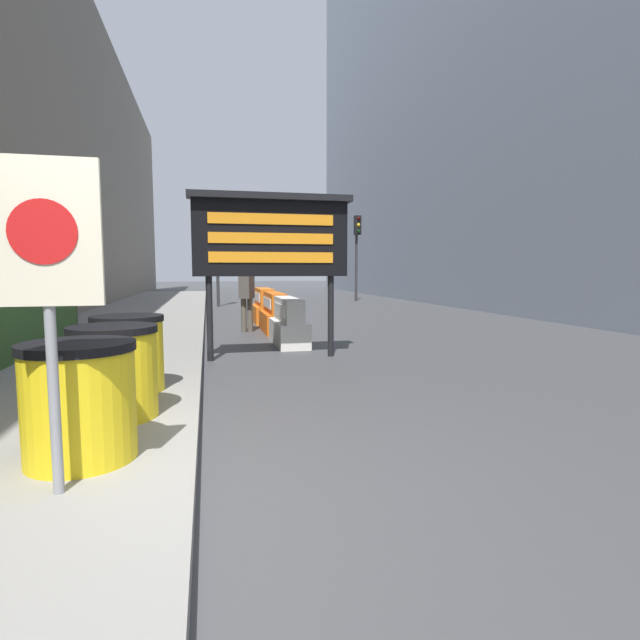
{
  "coord_description": "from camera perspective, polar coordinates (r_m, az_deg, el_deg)",
  "views": [
    {
      "loc": [
        0.1,
        -3.03,
        1.42
      ],
      "look_at": [
        2.32,
        6.8,
        0.4
      ],
      "focal_mm": 28.0,
      "sensor_mm": 36.0,
      "label": 1
    }
  ],
  "objects": [
    {
      "name": "ground_plane",
      "position": [
        3.34,
        -14.02,
        -19.53
      ],
      "size": [
        120.0,
        120.0,
        0.0
      ],
      "primitive_type": "plane",
      "color": "#3F3F42"
    },
    {
      "name": "building_left_facade",
      "position": [
        13.96,
        -30.35,
        21.43
      ],
      "size": [
        0.4,
        50.4,
        10.73
      ],
      "color": "gray",
      "rests_on": "ground_plane"
    },
    {
      "name": "bare_tree",
      "position": [
        12.2,
        -26.99,
        6.1
      ],
      "size": [
        1.52,
        1.6,
        3.0
      ],
      "color": "#4C3D2D",
      "rests_on": "sidewalk_left"
    },
    {
      "name": "barrel_drum_foreground",
      "position": [
        3.73,
        -25.77,
        -8.35
      ],
      "size": [
        0.74,
        0.74,
        0.8
      ],
      "color": "yellow",
      "rests_on": "sidewalk_left"
    },
    {
      "name": "barrel_drum_middle",
      "position": [
        4.66,
        -22.46,
        -5.47
      ],
      "size": [
        0.74,
        0.74,
        0.8
      ],
      "color": "yellow",
      "rests_on": "sidewalk_left"
    },
    {
      "name": "barrel_drum_back",
      "position": [
        5.62,
        -21.05,
        -3.56
      ],
      "size": [
        0.74,
        0.74,
        0.8
      ],
      "color": "yellow",
      "rests_on": "sidewalk_left"
    },
    {
      "name": "warning_sign",
      "position": [
        3.11,
        -28.85,
        5.89
      ],
      "size": [
        0.59,
        0.08,
        1.88
      ],
      "color": "gray",
      "rests_on": "sidewalk_left"
    },
    {
      "name": "message_board",
      "position": [
        7.96,
        -5.61,
        9.42
      ],
      "size": [
        2.54,
        0.36,
        2.59
      ],
      "color": "black",
      "rests_on": "ground_plane"
    },
    {
      "name": "jersey_barrier_white",
      "position": [
        9.53,
        -3.63,
        -0.45
      ],
      "size": [
        0.55,
        1.72,
        0.89
      ],
      "color": "silver",
      "rests_on": "ground_plane"
    },
    {
      "name": "jersey_barrier_orange_far",
      "position": [
        11.48,
        -5.19,
        0.61
      ],
      "size": [
        0.56,
        1.65,
        0.9
      ],
      "color": "orange",
      "rests_on": "ground_plane"
    },
    {
      "name": "jersey_barrier_orange_near",
      "position": [
        13.6,
        -6.38,
        1.44
      ],
      "size": [
        0.6,
        1.63,
        0.92
      ],
      "color": "orange",
      "rests_on": "ground_plane"
    },
    {
      "name": "traffic_cone_near",
      "position": [
        13.08,
        -5.29,
        1.13
      ],
      "size": [
        0.42,
        0.42,
        0.75
      ],
      "color": "black",
      "rests_on": "ground_plane"
    },
    {
      "name": "traffic_light_near_curb",
      "position": [
        19.72,
        -11.69,
        9.33
      ],
      "size": [
        0.28,
        0.45,
        3.7
      ],
      "color": "#2D2D30",
      "rests_on": "ground_plane"
    },
    {
      "name": "traffic_light_far_side",
      "position": [
        22.67,
        4.26,
        9.16
      ],
      "size": [
        0.28,
        0.45,
        3.82
      ],
      "color": "#2D2D30",
      "rests_on": "ground_plane"
    },
    {
      "name": "pedestrian_worker",
      "position": [
        11.5,
        -8.38,
        3.32
      ],
      "size": [
        0.39,
        0.48,
        1.6
      ],
      "rotation": [
        0.0,
        0.0,
        1.18
      ],
      "color": "#514C42",
      "rests_on": "ground_plane"
    }
  ]
}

